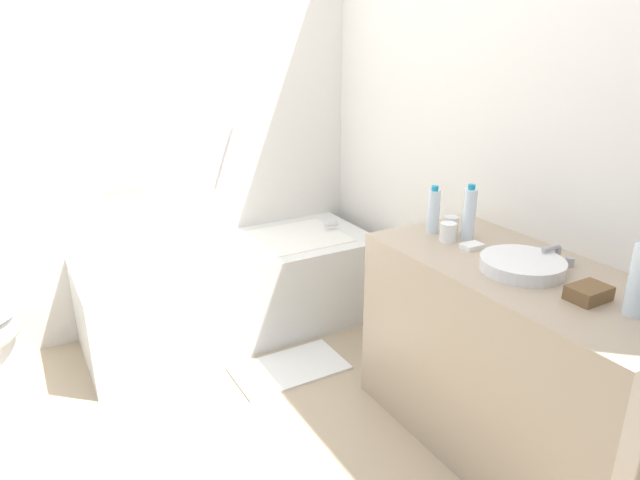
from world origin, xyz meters
TOP-DOWN VIEW (x-y plane):
  - ground_plane at (0.00, 0.00)m, footprint 3.89×3.89m
  - wall_back_tiled at (0.00, 1.40)m, footprint 3.29×0.10m
  - wall_right_mirror at (1.50, 0.00)m, footprint 0.10×3.11m
  - bathtub at (0.51, 1.02)m, footprint 1.70×0.67m
  - vanity_counter at (1.14, -0.49)m, footprint 0.61×1.28m
  - sink_basin at (1.11, -0.50)m, footprint 0.32×0.32m
  - sink_faucet at (1.30, -0.50)m, footprint 0.11×0.15m
  - water_bottle_0 at (1.11, 0.01)m, footprint 0.06×0.06m
  - water_bottle_1 at (1.15, -0.93)m, footprint 0.07×0.07m
  - water_bottle_2 at (1.19, -0.13)m, footprint 0.06×0.06m
  - drinking_glass_0 at (1.17, -0.04)m, footprint 0.06×0.06m
  - drinking_glass_1 at (1.09, -0.11)m, footprint 0.07×0.07m
  - amenity_basket at (1.11, -0.79)m, footprint 0.14×0.10m
  - soap_dish at (1.12, -0.23)m, footprint 0.09×0.06m
  - bath_mat at (0.60, 0.47)m, footprint 0.59×0.33m

SIDE VIEW (x-z plane):
  - ground_plane at x=0.00m, z-range 0.00..0.00m
  - bath_mat at x=0.60m, z-range 0.00..0.01m
  - bathtub at x=0.51m, z-range -0.32..0.88m
  - vanity_counter at x=1.14m, z-range 0.00..0.83m
  - soap_dish at x=1.12m, z-range 0.83..0.85m
  - amenity_basket at x=1.11m, z-range 0.83..0.88m
  - sink_basin at x=1.11m, z-range 0.83..0.88m
  - sink_faucet at x=1.30m, z-range 0.82..0.89m
  - drinking_glass_0 at x=1.17m, z-range 0.83..0.91m
  - drinking_glass_1 at x=1.09m, z-range 0.83..0.91m
  - water_bottle_0 at x=1.11m, z-range 0.82..1.04m
  - water_bottle_2 at x=1.19m, z-range 0.82..1.07m
  - water_bottle_1 at x=1.15m, z-range 0.82..1.08m
  - wall_back_tiled at x=0.00m, z-range 0.00..2.45m
  - wall_right_mirror at x=1.50m, z-range 0.00..2.45m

